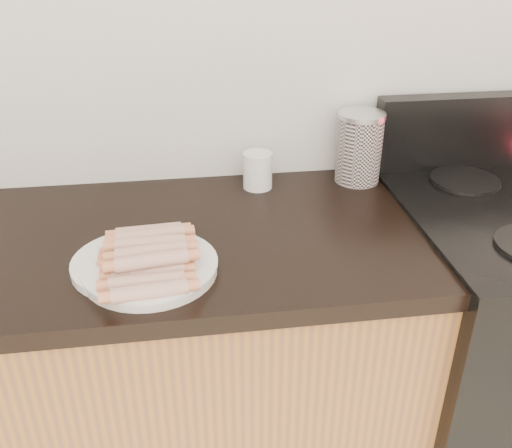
{
  "coord_description": "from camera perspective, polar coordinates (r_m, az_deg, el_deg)",
  "views": [
    {
      "loc": [
        -0.13,
        0.56,
        1.54
      ],
      "look_at": [
        0.02,
        1.62,
        0.95
      ],
      "focal_mm": 40.0,
      "sensor_mm": 36.0,
      "label": 1
    }
  ],
  "objects": [
    {
      "name": "wall_back",
      "position": [
        1.46,
        -3.11,
        19.37
      ],
      "size": [
        4.0,
        0.04,
        2.6
      ],
      "primitive_type": "cube",
      "color": "silver",
      "rests_on": "ground"
    },
    {
      "name": "stove_panel",
      "position": [
        1.75,
        24.04,
        8.69
      ],
      "size": [
        0.76,
        0.06,
        0.2
      ],
      "primitive_type": "cube",
      "color": "black",
      "rests_on": "stove"
    },
    {
      "name": "burner_far_left",
      "position": [
        1.6,
        20.16,
        4.12
      ],
      "size": [
        0.18,
        0.18,
        0.01
      ],
      "primitive_type": "cylinder",
      "color": "black",
      "rests_on": "stove"
    },
    {
      "name": "main_plate",
      "position": [
        1.16,
        -10.52,
        -4.44
      ],
      "size": [
        0.35,
        0.35,
        0.02
      ],
      "primitive_type": "cylinder",
      "rotation": [
        0.0,
        0.0,
        -0.37
      ],
      "color": "white",
      "rests_on": "counter_slab"
    },
    {
      "name": "side_plate",
      "position": [
        1.19,
        -12.15,
        -3.83
      ],
      "size": [
        0.27,
        0.27,
        0.02
      ],
      "primitive_type": "cylinder",
      "rotation": [
        0.0,
        0.0,
        -0.1
      ],
      "color": "white",
      "rests_on": "counter_slab"
    },
    {
      "name": "hotdog_pile",
      "position": [
        1.15,
        -10.67,
        -3.09
      ],
      "size": [
        0.14,
        0.26,
        0.06
      ],
      "rotation": [
        0.0,
        0.0,
        0.05
      ],
      "color": "maroon",
      "rests_on": "main_plate"
    },
    {
      "name": "plain_sausages",
      "position": [
        1.18,
        -12.24,
        -3.08
      ],
      "size": [
        0.12,
        0.07,
        0.02
      ],
      "rotation": [
        0.0,
        0.0,
        -0.02
      ],
      "color": "#D88645",
      "rests_on": "side_plate"
    },
    {
      "name": "canister",
      "position": [
        1.53,
        10.28,
        7.54
      ],
      "size": [
        0.12,
        0.12,
        0.19
      ],
      "rotation": [
        0.0,
        0.0,
        0.33
      ],
      "color": "white",
      "rests_on": "counter_slab"
    },
    {
      "name": "mug",
      "position": [
        1.49,
        0.16,
        5.38
      ],
      "size": [
        0.1,
        0.1,
        0.09
      ],
      "primitive_type": "cylinder",
      "rotation": [
        0.0,
        0.0,
        0.39
      ],
      "color": "white",
      "rests_on": "counter_slab"
    }
  ]
}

